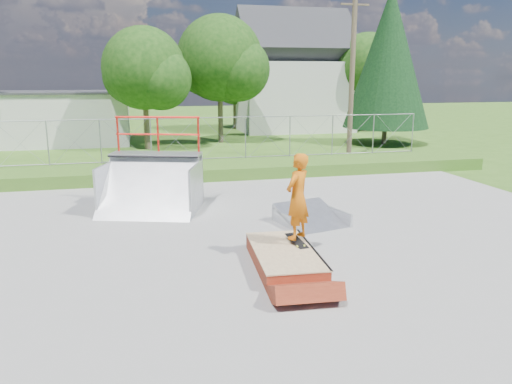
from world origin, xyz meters
TOP-DOWN VIEW (x-y plane):
  - ground at (0.00, 0.00)m, footprint 120.00×120.00m
  - concrete_pad at (0.00, 0.00)m, footprint 20.00×16.00m
  - grass_berm at (0.00, 9.50)m, footprint 24.00×3.00m
  - grind_box at (0.35, -0.93)m, footprint 1.44×2.70m
  - quarter_pipe at (-2.25, 4.24)m, footprint 3.33×3.05m
  - flat_bank_ramp at (1.96, 1.87)m, footprint 1.93×2.00m
  - skateboard at (0.73, -0.58)m, footprint 0.33×0.82m
  - skater at (0.73, -0.58)m, footprint 0.81×0.78m
  - chain_link_fence at (0.00, 10.50)m, footprint 20.00×0.06m
  - utility_building_flat at (-8.00, 22.00)m, footprint 10.00×6.00m
  - gable_house at (9.00, 26.00)m, footprint 8.40×6.08m
  - utility_pole at (7.50, 12.00)m, footprint 0.24×0.24m
  - tree_left_near at (-1.75, 17.83)m, footprint 4.76×4.48m
  - tree_center at (2.78, 19.81)m, footprint 5.44×5.12m
  - tree_right_far at (14.27, 23.82)m, footprint 5.10×4.80m
  - tree_back_mid at (5.21, 27.86)m, footprint 4.08×3.84m
  - conifer_tree at (12.00, 17.00)m, footprint 5.04×5.04m

SIDE VIEW (x-z plane):
  - ground at x=0.00m, z-range 0.00..0.00m
  - concrete_pad at x=0.00m, z-range 0.00..0.04m
  - grind_box at x=0.35m, z-range 0.00..0.39m
  - flat_bank_ramp at x=1.96m, z-range 0.00..0.48m
  - grass_berm at x=0.00m, z-range 0.00..0.50m
  - skateboard at x=0.73m, z-range 0.37..0.50m
  - skater at x=0.73m, z-range 0.43..2.30m
  - quarter_pipe at x=-2.25m, z-range 0.00..2.76m
  - chain_link_fence at x=0.00m, z-range 0.50..2.30m
  - utility_building_flat at x=-8.00m, z-range 0.00..3.00m
  - tree_back_mid at x=5.21m, z-range 0.78..6.48m
  - gable_house at x=9.00m, z-range -0.63..8.31m
  - utility_pole at x=7.50m, z-range 0.00..8.00m
  - tree_left_near at x=-1.75m, z-range 0.91..7.56m
  - tree_right_far at x=14.27m, z-range 0.98..8.10m
  - tree_center at x=2.78m, z-range 1.05..8.65m
  - conifer_tree at x=12.00m, z-range 0.50..9.60m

